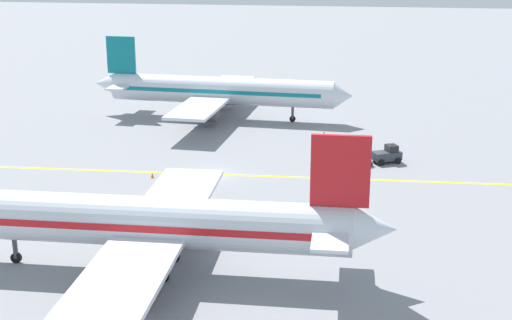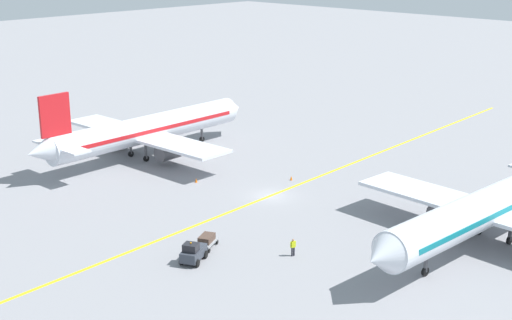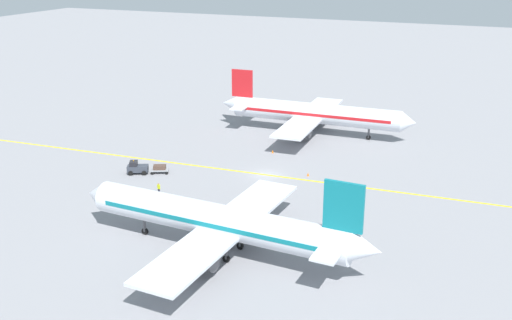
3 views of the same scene
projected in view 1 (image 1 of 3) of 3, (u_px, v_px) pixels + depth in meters
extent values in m
plane|color=gray|center=(213.00, 174.00, 72.80)|extent=(400.00, 400.00, 0.00)
cube|color=yellow|center=(213.00, 174.00, 72.80)|extent=(5.78, 119.90, 0.01)
cylinder|color=silver|center=(140.00, 221.00, 50.53)|extent=(4.43, 30.09, 3.60)
cone|color=silver|center=(375.00, 228.00, 48.45)|extent=(3.14, 3.08, 3.06)
cube|color=red|center=(140.00, 219.00, 50.48)|extent=(4.39, 27.09, 0.50)
cube|color=silver|center=(154.00, 231.00, 50.62)|extent=(28.13, 5.98, 0.36)
cylinder|color=#4C4C51|center=(135.00, 279.00, 46.24)|extent=(2.29, 3.26, 2.20)
cylinder|color=#4C4C51|center=(172.00, 221.00, 55.73)|extent=(2.29, 3.26, 2.20)
cube|color=red|center=(340.00, 171.00, 47.58)|extent=(0.47, 4.01, 5.00)
cube|color=silver|center=(331.00, 225.00, 48.78)|extent=(9.06, 2.65, 0.24)
cylinder|color=#4C4C51|center=(15.00, 245.00, 52.39)|extent=(0.36, 0.36, 2.00)
cylinder|color=black|center=(16.00, 258.00, 52.68)|extent=(0.30, 0.81, 0.80)
cylinder|color=#4C4C51|center=(163.00, 263.00, 49.47)|extent=(0.36, 0.36, 2.00)
cylinder|color=black|center=(164.00, 276.00, 49.77)|extent=(0.30, 0.81, 0.80)
cylinder|color=#4C4C51|center=(174.00, 245.00, 52.51)|extent=(0.36, 0.36, 2.00)
cylinder|color=black|center=(174.00, 257.00, 52.80)|extent=(0.30, 0.81, 0.80)
cylinder|color=silver|center=(222.00, 90.00, 94.82)|extent=(5.21, 30.15, 3.60)
cone|color=silver|center=(344.00, 96.00, 91.62)|extent=(3.54, 2.58, 3.42)
cone|color=silver|center=(106.00, 83.00, 97.99)|extent=(3.22, 3.16, 3.06)
cube|color=#0F727F|center=(222.00, 89.00, 94.78)|extent=(5.08, 27.16, 0.50)
cube|color=silver|center=(215.00, 95.00, 95.23)|extent=(28.24, 6.70, 0.36)
cylinder|color=#4C4C51|center=(224.00, 97.00, 100.27)|extent=(2.37, 3.31, 2.20)
cylinder|color=#4C4C51|center=(205.00, 113.00, 90.92)|extent=(2.37, 3.31, 2.20)
cube|color=#0F727F|center=(121.00, 55.00, 96.32)|extent=(0.57, 4.01, 5.00)
cube|color=silver|center=(126.00, 84.00, 97.37)|extent=(9.12, 2.88, 0.24)
cylinder|color=#4C4C51|center=(293.00, 111.00, 93.63)|extent=(0.36, 0.36, 2.00)
cylinder|color=black|center=(292.00, 119.00, 93.93)|extent=(0.32, 0.81, 0.80)
cylinder|color=#4C4C51|center=(211.00, 105.00, 97.42)|extent=(0.36, 0.36, 2.00)
cylinder|color=black|center=(211.00, 112.00, 97.71)|extent=(0.32, 0.81, 0.80)
cylinder|color=#4C4C51|center=(204.00, 110.00, 94.42)|extent=(0.36, 0.36, 2.00)
cylinder|color=black|center=(204.00, 117.00, 94.72)|extent=(0.32, 0.81, 0.80)
cube|color=#333842|center=(387.00, 156.00, 76.39)|extent=(2.66, 3.35, 0.90)
cube|color=black|center=(392.00, 148.00, 76.31)|extent=(1.63, 1.55, 0.70)
sphere|color=orange|center=(392.00, 144.00, 76.19)|extent=(0.16, 0.16, 0.16)
cylinder|color=black|center=(391.00, 157.00, 77.49)|extent=(0.53, 0.74, 0.70)
cylinder|color=black|center=(398.00, 161.00, 76.12)|extent=(0.53, 0.74, 0.70)
cylinder|color=black|center=(375.00, 158.00, 76.94)|extent=(0.53, 0.74, 0.70)
cylinder|color=black|center=(381.00, 162.00, 75.57)|extent=(0.53, 0.74, 0.70)
cube|color=gray|center=(359.00, 161.00, 75.57)|extent=(2.40, 2.95, 0.20)
cube|color=#4C382D|center=(359.00, 157.00, 75.45)|extent=(1.80, 2.13, 0.60)
cylinder|color=black|center=(365.00, 161.00, 76.53)|extent=(0.32, 0.46, 0.44)
cylinder|color=black|center=(371.00, 164.00, 75.38)|extent=(0.32, 0.46, 0.44)
cylinder|color=black|center=(348.00, 163.00, 75.95)|extent=(0.32, 0.46, 0.44)
cylinder|color=black|center=(353.00, 166.00, 74.80)|extent=(0.32, 0.46, 0.44)
cylinder|color=#23232D|center=(323.00, 142.00, 82.96)|extent=(0.16, 0.16, 0.85)
cylinder|color=#23232D|center=(325.00, 142.00, 82.87)|extent=(0.16, 0.16, 0.85)
cube|color=#CCD819|center=(324.00, 136.00, 82.70)|extent=(0.33, 0.41, 0.60)
cylinder|color=#CCD819|center=(322.00, 136.00, 82.81)|extent=(0.10, 0.10, 0.55)
cylinder|color=#CCD819|center=(326.00, 136.00, 82.59)|extent=(0.10, 0.10, 0.55)
sphere|color=#9E7051|center=(324.00, 133.00, 82.58)|extent=(0.22, 0.22, 0.22)
cone|color=orange|center=(220.00, 207.00, 63.20)|extent=(0.32, 0.32, 0.55)
cone|color=orange|center=(152.00, 175.00, 71.70)|extent=(0.32, 0.32, 0.55)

